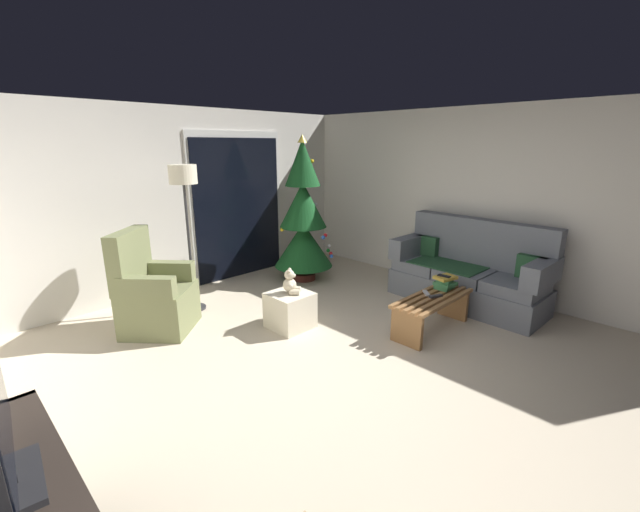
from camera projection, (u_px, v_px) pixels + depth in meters
ground_plane at (342, 365)px, 3.82m from camera, size 7.00×7.00×0.00m
wall_back at (179, 201)px, 5.58m from camera, size 5.72×0.12×2.50m
wall_right at (486, 203)px, 5.43m from camera, size 0.12×6.00×2.50m
patio_door_frame at (238, 206)px, 6.18m from camera, size 1.60×0.02×2.20m
patio_door_glass at (239, 209)px, 6.18m from camera, size 1.50×0.02×2.10m
couch at (469, 273)px, 5.22m from camera, size 0.83×1.96×1.08m
coffee_table at (432, 308)px, 4.46m from camera, size 1.10×0.40×0.40m
remote_silver at (426, 293)px, 4.49m from camera, size 0.14×0.14×0.02m
remote_graphite at (436, 296)px, 4.40m from camera, size 0.16×0.10×0.02m
book_stack at (445, 282)px, 4.64m from camera, size 0.27×0.23×0.15m
cell_phone at (444, 276)px, 4.62m from camera, size 0.08×0.15×0.01m
christmas_tree at (303, 219)px, 5.98m from camera, size 0.88×0.88×2.15m
armchair at (154, 296)px, 4.45m from camera, size 0.97×0.97×1.13m
floor_lamp at (184, 189)px, 4.72m from camera, size 0.32×0.32×1.78m
ottoman at (290, 310)px, 4.56m from camera, size 0.44×0.44×0.41m
teddy_bear_cream at (290, 283)px, 4.47m from camera, size 0.21×0.22×0.29m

